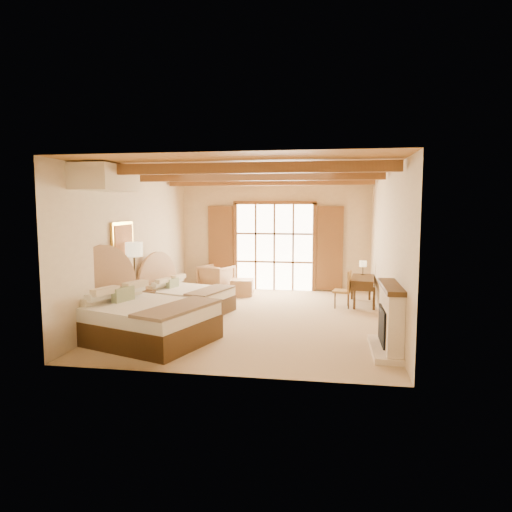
% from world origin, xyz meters
% --- Properties ---
extents(floor, '(7.00, 7.00, 0.00)m').
position_xyz_m(floor, '(0.00, 0.00, 0.00)').
color(floor, '#CCAF85').
rests_on(floor, ground).
extents(wall_back, '(5.50, 0.00, 5.50)m').
position_xyz_m(wall_back, '(0.00, 3.50, 1.60)').
color(wall_back, beige).
rests_on(wall_back, ground).
extents(wall_left, '(0.00, 7.00, 7.00)m').
position_xyz_m(wall_left, '(-2.75, 0.00, 1.60)').
color(wall_left, beige).
rests_on(wall_left, ground).
extents(wall_right, '(0.00, 7.00, 7.00)m').
position_xyz_m(wall_right, '(2.75, 0.00, 1.60)').
color(wall_right, beige).
rests_on(wall_right, ground).
extents(ceiling, '(7.00, 7.00, 0.00)m').
position_xyz_m(ceiling, '(0.00, 0.00, 3.20)').
color(ceiling, '#AD7536').
rests_on(ceiling, ground).
extents(ceiling_beams, '(5.39, 4.60, 0.18)m').
position_xyz_m(ceiling_beams, '(0.00, 0.00, 3.08)').
color(ceiling_beams, brown).
rests_on(ceiling_beams, ceiling).
extents(french_doors, '(3.95, 0.08, 2.60)m').
position_xyz_m(french_doors, '(0.00, 3.44, 1.25)').
color(french_doors, white).
rests_on(french_doors, ground).
extents(fireplace, '(0.46, 1.40, 1.16)m').
position_xyz_m(fireplace, '(2.60, -2.00, 0.51)').
color(fireplace, beige).
rests_on(fireplace, ground).
extents(painting, '(0.06, 0.95, 0.75)m').
position_xyz_m(painting, '(-2.70, -0.75, 1.75)').
color(painting, '#F0BF46').
rests_on(painting, wall_left).
extents(canopy_valance, '(0.70, 1.40, 0.45)m').
position_xyz_m(canopy_valance, '(-2.40, -2.00, 2.95)').
color(canopy_valance, beige).
rests_on(canopy_valance, ceiling).
extents(bed_near, '(2.80, 2.36, 1.50)m').
position_xyz_m(bed_near, '(-1.88, -2.02, 0.45)').
color(bed_near, '#433016').
rests_on(bed_near, floor).
extents(bed_far, '(2.17, 1.82, 1.20)m').
position_xyz_m(bed_far, '(-1.77, 0.29, 0.36)').
color(bed_far, '#433016').
rests_on(bed_far, floor).
extents(nightstand, '(0.55, 0.55, 0.60)m').
position_xyz_m(nightstand, '(-2.49, -0.42, 0.30)').
color(nightstand, '#433016').
rests_on(nightstand, floor).
extents(floor_lamp, '(0.36, 0.36, 1.69)m').
position_xyz_m(floor_lamp, '(-2.50, -0.66, 1.44)').
color(floor_lamp, '#322919').
rests_on(floor_lamp, floor).
extents(armchair, '(1.06, 1.08, 0.77)m').
position_xyz_m(armchair, '(-1.61, 2.87, 0.39)').
color(armchair, tan).
rests_on(armchair, floor).
extents(ottoman, '(0.65, 0.65, 0.44)m').
position_xyz_m(ottoman, '(-0.79, 2.51, 0.22)').
color(ottoman, '#A78058').
rests_on(ottoman, floor).
extents(desk, '(0.66, 1.32, 0.69)m').
position_xyz_m(desk, '(2.42, 1.79, 0.37)').
color(desk, '#433016').
rests_on(desk, floor).
extents(desk_chair, '(0.46, 0.46, 0.90)m').
position_xyz_m(desk_chair, '(1.92, 1.35, 0.28)').
color(desk_chair, '#9D6B3A').
rests_on(desk_chair, floor).
extents(desk_lamp, '(0.18, 0.18, 0.36)m').
position_xyz_m(desk_lamp, '(2.45, 2.22, 0.96)').
color(desk_lamp, '#322919').
rests_on(desk_lamp, desk).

